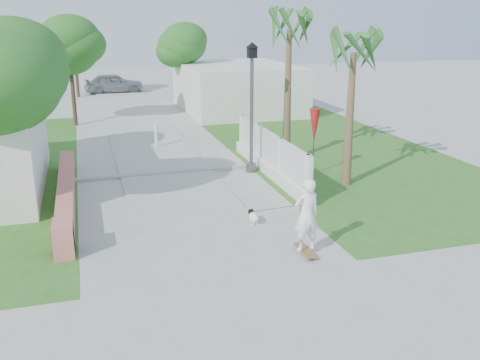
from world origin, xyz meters
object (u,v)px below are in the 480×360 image
object	(u,v)px
street_lamp	(252,103)
parked_car	(114,83)
patio_umbrella	(314,127)
dog	(253,216)
skateboarder	(285,212)
bollard	(156,134)

from	to	relation	value
street_lamp	parked_car	xyz separation A→B (m)	(-3.24, 21.80, -1.74)
patio_umbrella	parked_car	xyz separation A→B (m)	(-5.14, 22.80, -1.00)
patio_umbrella	parked_car	world-z (taller)	patio_umbrella
parked_car	dog	bearing A→B (deg)	-177.07
patio_umbrella	skateboarder	size ratio (longest dim) A/B	0.83
dog	patio_umbrella	bearing A→B (deg)	40.84
street_lamp	patio_umbrella	world-z (taller)	street_lamp
bollard	dog	size ratio (longest dim) A/B	2.02
street_lamp	dog	distance (m)	5.38
bollard	parked_car	size ratio (longest dim) A/B	0.27
skateboarder	bollard	bearing A→B (deg)	-88.41
patio_umbrella	dog	bearing A→B (deg)	-132.20
dog	parked_car	world-z (taller)	parked_car
skateboarder	parked_car	xyz separation A→B (m)	(-2.12, 27.95, -0.14)
skateboarder	parked_car	world-z (taller)	skateboarder
street_lamp	dog	bearing A→B (deg)	-107.08
parked_car	bollard	bearing A→B (deg)	-179.17
street_lamp	patio_umbrella	xyz separation A→B (m)	(1.90, -1.00, -0.74)
street_lamp	parked_car	world-z (taller)	street_lamp
patio_umbrella	skateboarder	bearing A→B (deg)	-120.41
street_lamp	parked_car	size ratio (longest dim) A/B	1.10
street_lamp	parked_car	bearing A→B (deg)	98.45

